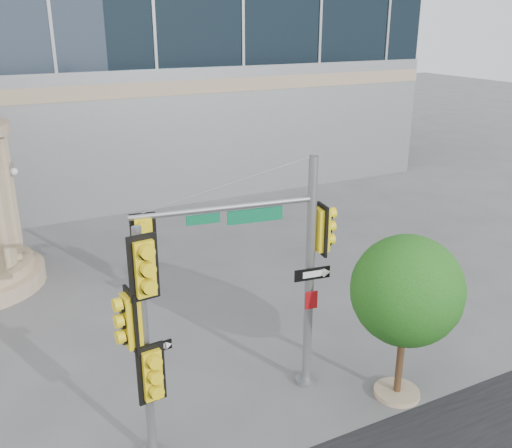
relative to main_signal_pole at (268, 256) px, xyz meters
name	(u,v)px	position (x,y,z in m)	size (l,w,h in m)	color
ground	(277,387)	(0.26, -0.01, -3.33)	(120.00, 120.00, 0.00)	#545456
main_signal_pole	(268,256)	(0.00, 0.00, 0.00)	(4.15, 0.95, 5.38)	slate
secondary_signal_pole	(143,333)	(-2.97, -0.90, -0.56)	(0.83, 0.61, 4.73)	slate
street_tree	(408,294)	(2.58, -1.45, -0.83)	(2.44, 2.38, 3.80)	tan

